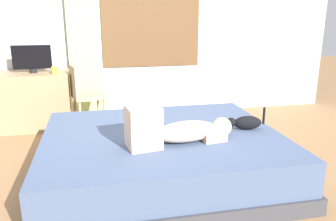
{
  "coord_description": "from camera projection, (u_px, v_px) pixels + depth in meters",
  "views": [
    {
      "loc": [
        -0.41,
        -2.79,
        1.48
      ],
      "look_at": [
        0.24,
        0.26,
        0.58
      ],
      "focal_mm": 36.32,
      "sensor_mm": 36.0,
      "label": 1
    }
  ],
  "objects": [
    {
      "name": "person_lying",
      "position": [
        176.0,
        130.0,
        2.82
      ],
      "size": [
        0.94,
        0.38,
        0.34
      ],
      "color": "#CCB299",
      "rests_on": "bed"
    },
    {
      "name": "desk",
      "position": [
        36.0,
        101.0,
        4.47
      ],
      "size": [
        0.9,
        0.56,
        0.74
      ],
      "color": "#997A56",
      "rests_on": "ground"
    },
    {
      "name": "ground_plane",
      "position": [
        148.0,
        180.0,
        3.11
      ],
      "size": [
        16.0,
        16.0,
        0.0
      ],
      "primitive_type": "plane",
      "color": "olive"
    },
    {
      "name": "cup",
      "position": [
        55.0,
        70.0,
        4.29
      ],
      "size": [
        0.08,
        0.08,
        0.09
      ],
      "primitive_type": "cylinder",
      "color": "gold",
      "rests_on": "desk"
    },
    {
      "name": "bed",
      "position": [
        162.0,
        155.0,
        3.14
      ],
      "size": [
        2.16,
        1.82,
        0.43
      ],
      "color": "#38383D",
      "rests_on": "ground"
    },
    {
      "name": "tv_monitor",
      "position": [
        32.0,
        58.0,
        4.31
      ],
      "size": [
        0.48,
        0.1,
        0.35
      ],
      "color": "black",
      "rests_on": "desk"
    },
    {
      "name": "back_wall_with_window",
      "position": [
        123.0,
        15.0,
        4.79
      ],
      "size": [
        6.4,
        0.14,
        2.9
      ],
      "color": "silver",
      "rests_on": "ground"
    },
    {
      "name": "cat",
      "position": [
        246.0,
        123.0,
        3.16
      ],
      "size": [
        0.36,
        0.15,
        0.21
      ],
      "color": "black",
      "rests_on": "bed"
    },
    {
      "name": "chair_by_desk",
      "position": [
        83.0,
        93.0,
        4.28
      ],
      "size": [
        0.46,
        0.46,
        0.86
      ],
      "color": "tan",
      "rests_on": "ground"
    },
    {
      "name": "curtain_left",
      "position": [
        84.0,
        38.0,
        4.65
      ],
      "size": [
        0.44,
        0.06,
        2.31
      ],
      "primitive_type": "cube",
      "color": "#ADCC75",
      "rests_on": "ground"
    }
  ]
}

